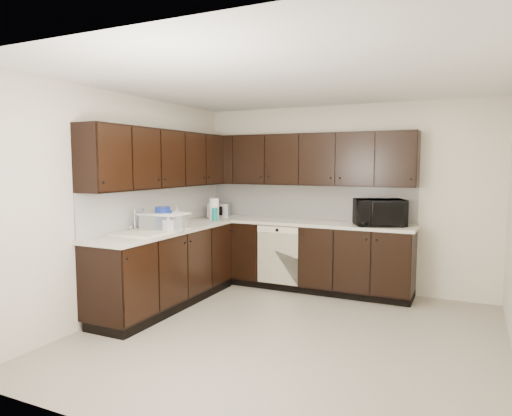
{
  "coord_description": "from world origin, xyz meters",
  "views": [
    {
      "loc": [
        1.59,
        -4.12,
        1.71
      ],
      "look_at": [
        -0.64,
        0.6,
        1.2
      ],
      "focal_mm": 32.0,
      "sensor_mm": 36.0,
      "label": 1
    }
  ],
  "objects": [
    {
      "name": "ceiling",
      "position": [
        0.0,
        0.0,
        2.5
      ],
      "size": [
        4.0,
        4.0,
        0.0
      ],
      "primitive_type": "plane",
      "rotation": [
        3.14,
        0.0,
        0.0
      ],
      "color": "white",
      "rests_on": "wall_back"
    },
    {
      "name": "soap_bottle_a",
      "position": [
        -1.48,
        0.07,
        1.04
      ],
      "size": [
        0.12,
        0.12,
        0.21
      ],
      "primitive_type": "imported",
      "rotation": [
        0.0,
        0.0,
        -0.32
      ],
      "color": "gray",
      "rests_on": "countertop"
    },
    {
      "name": "upper_cabinets",
      "position": [
        -1.1,
        1.2,
        1.77
      ],
      "size": [
        3.0,
        2.8,
        0.7
      ],
      "color": "black",
      "rests_on": "wall_back"
    },
    {
      "name": "floor",
      "position": [
        0.0,
        0.0,
        0.0
      ],
      "size": [
        4.0,
        4.0,
        0.0
      ],
      "primitive_type": "plane",
      "color": "gray",
      "rests_on": "ground"
    },
    {
      "name": "dishwasher",
      "position": [
        -0.7,
        1.41,
        0.55
      ],
      "size": [
        0.58,
        0.04,
        0.78
      ],
      "color": "beige",
      "rests_on": "lower_cabinets"
    },
    {
      "name": "backsplash",
      "position": [
        -1.22,
        1.32,
        1.18
      ],
      "size": [
        3.0,
        2.8,
        0.48
      ],
      "color": "white",
      "rests_on": "countertop"
    },
    {
      "name": "lower_cabinets",
      "position": [
        -1.01,
        1.11,
        0.41
      ],
      "size": [
        3.0,
        2.8,
        0.9
      ],
      "color": "black",
      "rests_on": "floor"
    },
    {
      "name": "toaster_oven",
      "position": [
        -1.75,
        1.68,
        1.04
      ],
      "size": [
        0.36,
        0.31,
        0.19
      ],
      "primitive_type": "cube",
      "rotation": [
        0.0,
        0.0,
        0.32
      ],
      "color": "#ABABAE",
      "rests_on": "countertop"
    },
    {
      "name": "teal_tumbler",
      "position": [
        -1.54,
        1.2,
        1.03
      ],
      "size": [
        0.08,
        0.08,
        0.17
      ],
      "primitive_type": "cylinder",
      "rotation": [
        0.0,
        0.0,
        0.03
      ],
      "color": "#0B837B",
      "rests_on": "countertop"
    },
    {
      "name": "wall_back",
      "position": [
        0.0,
        2.0,
        1.25
      ],
      "size": [
        4.0,
        0.02,
        2.5
      ],
      "primitive_type": "cube",
      "color": "beige",
      "rests_on": "floor"
    },
    {
      "name": "microwave",
      "position": [
        0.57,
        1.65,
        1.11
      ],
      "size": [
        0.71,
        0.62,
        0.33
      ],
      "primitive_type": "imported",
      "rotation": [
        0.0,
        0.0,
        0.43
      ],
      "color": "black",
      "rests_on": "countertop"
    },
    {
      "name": "wall_left",
      "position": [
        -2.0,
        0.0,
        1.25
      ],
      "size": [
        0.02,
        4.0,
        2.5
      ],
      "primitive_type": "cube",
      "color": "beige",
      "rests_on": "floor"
    },
    {
      "name": "wall_front",
      "position": [
        0.0,
        -2.0,
        1.25
      ],
      "size": [
        4.0,
        0.02,
        2.5
      ],
      "primitive_type": "cube",
      "color": "beige",
      "rests_on": "floor"
    },
    {
      "name": "soap_bottle_b",
      "position": [
        -1.85,
        0.75,
        1.06
      ],
      "size": [
        0.12,
        0.12,
        0.24
      ],
      "primitive_type": "imported",
      "rotation": [
        0.0,
        0.0,
        0.35
      ],
      "color": "gray",
      "rests_on": "countertop"
    },
    {
      "name": "storage_bin",
      "position": [
        -1.63,
        0.2,
        1.04
      ],
      "size": [
        0.59,
        0.53,
        0.19
      ],
      "primitive_type": "cube",
      "rotation": [
        0.0,
        0.0,
        0.4
      ],
      "color": "white",
      "rests_on": "countertop"
    },
    {
      "name": "countertop",
      "position": [
        -1.01,
        1.11,
        0.92
      ],
      "size": [
        3.03,
        2.83,
        0.04
      ],
      "color": "beige",
      "rests_on": "lower_cabinets"
    },
    {
      "name": "blue_pitcher",
      "position": [
        -1.67,
        0.22,
        1.08
      ],
      "size": [
        0.21,
        0.21,
        0.27
      ],
      "primitive_type": "cylinder",
      "rotation": [
        0.0,
        0.0,
        0.18
      ],
      "color": "#112A9C",
      "rests_on": "countertop"
    },
    {
      "name": "sink",
      "position": [
        -1.68,
        -0.01,
        0.88
      ],
      "size": [
        0.54,
        0.82,
        0.42
      ],
      "color": "beige",
      "rests_on": "countertop"
    },
    {
      "name": "paper_towel_roll",
      "position": [
        -1.64,
        1.35,
        1.09
      ],
      "size": [
        0.16,
        0.16,
        0.29
      ],
      "primitive_type": "cylinder",
      "rotation": [
        0.0,
        0.0,
        0.21
      ],
      "color": "white",
      "rests_on": "countertop"
    }
  ]
}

